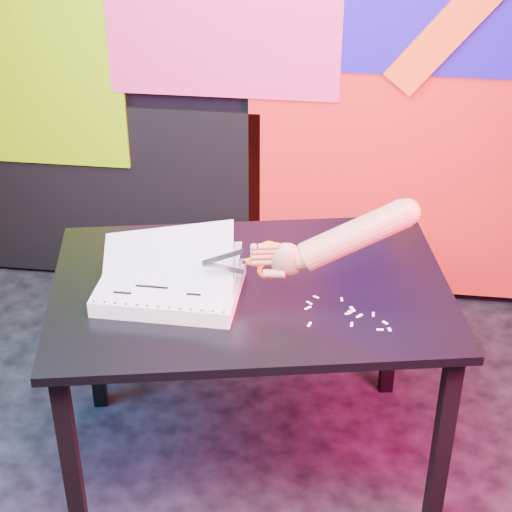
# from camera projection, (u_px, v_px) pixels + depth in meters

# --- Properties ---
(room) EXTENTS (3.01, 3.01, 2.71)m
(room) POSITION_uv_depth(u_px,v_px,m) (227.00, 157.00, 2.07)
(room) COLOR black
(room) RESTS_ON ground
(backdrop) EXTENTS (2.88, 0.05, 2.08)m
(backdrop) POSITION_uv_depth(u_px,v_px,m) (299.00, 97.00, 3.50)
(backdrop) COLOR red
(backdrop) RESTS_ON ground
(work_table) EXTENTS (1.38, 1.06, 0.75)m
(work_table) POSITION_uv_depth(u_px,v_px,m) (251.00, 308.00, 2.72)
(work_table) COLOR black
(work_table) RESTS_ON ground
(printout_stack) EXTENTS (0.45, 0.32, 0.22)m
(printout_stack) POSITION_uv_depth(u_px,v_px,m) (170.00, 287.00, 2.62)
(printout_stack) COLOR silver
(printout_stack) RESTS_ON work_table
(scissors) EXTENTS (0.23, 0.06, 0.13)m
(scissors) POSITION_uv_depth(u_px,v_px,m) (263.00, 261.00, 2.52)
(scissors) COLOR silver
(scissors) RESTS_ON printout_stack
(hand_forearm) EXTENTS (0.48, 0.16, 0.24)m
(hand_forearm) POSITION_uv_depth(u_px,v_px,m) (343.00, 239.00, 2.51)
(hand_forearm) COLOR #8C5D41
(hand_forearm) RESTS_ON work_table
(paper_clippings) EXTENTS (0.26, 0.17, 0.00)m
(paper_clippings) POSITION_uv_depth(u_px,v_px,m) (348.00, 314.00, 2.54)
(paper_clippings) COLOR white
(paper_clippings) RESTS_ON work_table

